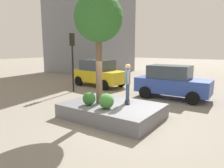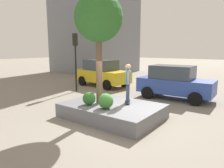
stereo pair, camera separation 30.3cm
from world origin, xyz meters
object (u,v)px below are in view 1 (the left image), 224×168
(planter_ledge, at_px, (112,111))
(sedan_parked, at_px, (172,82))
(traffic_light_median, at_px, (72,52))
(skateboarder, at_px, (128,80))
(plaza_tree, at_px, (98,19))
(skateboard, at_px, (127,101))
(taxi_cab, at_px, (99,73))

(planter_ledge, relative_size, sedan_parked, 0.94)
(sedan_parked, xyz_separation_m, traffic_light_median, (-6.48, -1.97, 1.78))
(skateboarder, distance_m, traffic_light_median, 6.59)
(sedan_parked, bearing_deg, traffic_light_median, -163.12)
(plaza_tree, bearing_deg, traffic_light_median, 146.28)
(skateboard, distance_m, traffic_light_median, 6.83)
(skateboard, relative_size, sedan_parked, 0.18)
(plaza_tree, distance_m, traffic_light_median, 6.15)
(skateboarder, bearing_deg, sedan_parked, 83.53)
(plaza_tree, height_order, skateboard, plaza_tree)
(skateboarder, bearing_deg, skateboard, 0.00)
(skateboarder, bearing_deg, plaza_tree, -142.03)
(taxi_cab, height_order, traffic_light_median, traffic_light_median)
(plaza_tree, relative_size, traffic_light_median, 1.16)
(sedan_parked, bearing_deg, planter_ledge, -100.71)
(skateboard, height_order, taxi_cab, taxi_cab)
(planter_ledge, relative_size, traffic_light_median, 1.02)
(skateboarder, bearing_deg, traffic_light_median, 157.03)
(plaza_tree, relative_size, skateboard, 5.98)
(skateboard, distance_m, skateboarder, 0.99)
(skateboarder, height_order, traffic_light_median, traffic_light_median)
(skateboarder, distance_m, taxi_cab, 7.90)
(skateboard, bearing_deg, skateboarder, 180.00)
(planter_ledge, xyz_separation_m, traffic_light_median, (-5.52, 3.11, 2.51))
(skateboard, relative_size, taxi_cab, 0.17)
(skateboard, height_order, traffic_light_median, traffic_light_median)
(taxi_cab, bearing_deg, plaza_tree, -51.68)
(skateboarder, distance_m, sedan_parked, 4.57)
(plaza_tree, height_order, sedan_parked, plaza_tree)
(plaza_tree, distance_m, taxi_cab, 8.40)
(skateboarder, xyz_separation_m, taxi_cab, (-5.82, 5.31, -0.56))
(planter_ledge, distance_m, skateboarder, 1.54)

